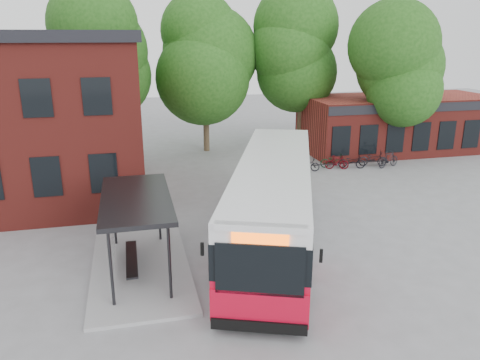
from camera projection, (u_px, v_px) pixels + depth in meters
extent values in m
plane|color=gray|center=(252.00, 247.00, 19.16)|extent=(100.00, 100.00, 0.00)
imported|color=black|center=(306.00, 165.00, 29.66)|extent=(1.77, 0.95, 0.88)
imported|color=#4D050C|center=(337.00, 162.00, 30.10)|extent=(1.58, 0.84, 0.91)
imported|color=black|center=(334.00, 161.00, 30.48)|extent=(1.83, 1.00, 0.91)
imported|color=black|center=(352.00, 161.00, 30.34)|extent=(1.84, 1.16, 0.91)
imported|color=black|center=(373.00, 159.00, 30.85)|extent=(1.98, 1.12, 0.99)
imported|color=black|center=(388.00, 159.00, 30.54)|extent=(1.87, 1.07, 1.09)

